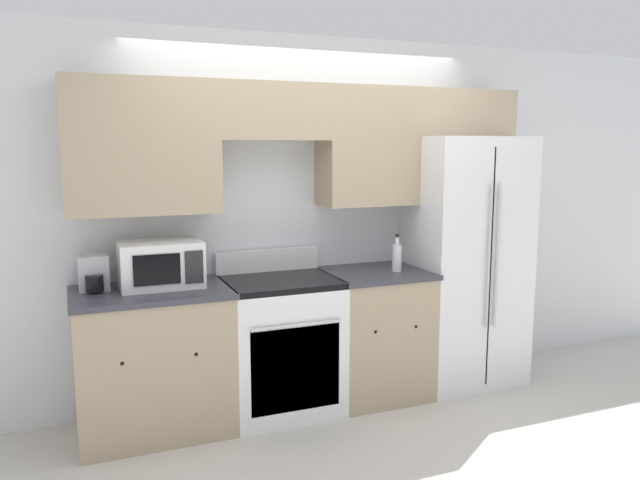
{
  "coord_description": "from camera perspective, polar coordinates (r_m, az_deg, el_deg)",
  "views": [
    {
      "loc": [
        -1.6,
        -3.62,
        1.83
      ],
      "look_at": [
        0.0,
        0.31,
        1.18
      ],
      "focal_mm": 35.0,
      "sensor_mm": 36.0,
      "label": 1
    }
  ],
  "objects": [
    {
      "name": "ground_plane",
      "position": [
        4.36,
        1.6,
        -16.15
      ],
      "size": [
        12.0,
        12.0,
        0.0
      ],
      "primitive_type": "plane",
      "color": "beige"
    },
    {
      "name": "lower_cabinets_left",
      "position": [
        4.18,
        -14.95,
        -10.64
      ],
      "size": [
        0.97,
        0.64,
        0.93
      ],
      "color": "tan",
      "rests_on": "ground_plane"
    },
    {
      "name": "oven_range",
      "position": [
        4.35,
        -3.61,
        -9.51
      ],
      "size": [
        0.76,
        0.65,
        1.09
      ],
      "color": "white",
      "rests_on": "ground_plane"
    },
    {
      "name": "bottle",
      "position": [
        4.49,
        7.04,
        -1.52
      ],
      "size": [
        0.07,
        0.07,
        0.27
      ],
      "color": "silver",
      "rests_on": "lower_cabinets_right"
    },
    {
      "name": "lower_cabinets_right",
      "position": [
        4.63,
        5.06,
        -8.48
      ],
      "size": [
        0.72,
        0.64,
        0.93
      ],
      "color": "tan",
      "rests_on": "ground_plane"
    },
    {
      "name": "coffee_maker",
      "position": [
        4.12,
        -19.99,
        -2.97
      ],
      "size": [
        0.18,
        0.22,
        0.22
      ],
      "color": "#B7B7BC",
      "rests_on": "lower_cabinets_left"
    },
    {
      "name": "wall_back",
      "position": [
        4.51,
        -1.12,
        4.63
      ],
      "size": [
        8.0,
        0.39,
        2.6
      ],
      "color": "silver",
      "rests_on": "ground_plane"
    },
    {
      "name": "refrigerator",
      "position": [
        4.94,
        12.81,
        -1.84
      ],
      "size": [
        0.83,
        0.75,
        1.89
      ],
      "color": "white",
      "rests_on": "ground_plane"
    },
    {
      "name": "microwave",
      "position": [
        4.1,
        -14.37,
        -2.14
      ],
      "size": [
        0.51,
        0.37,
        0.29
      ],
      "color": "white",
      "rests_on": "lower_cabinets_left"
    }
  ]
}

